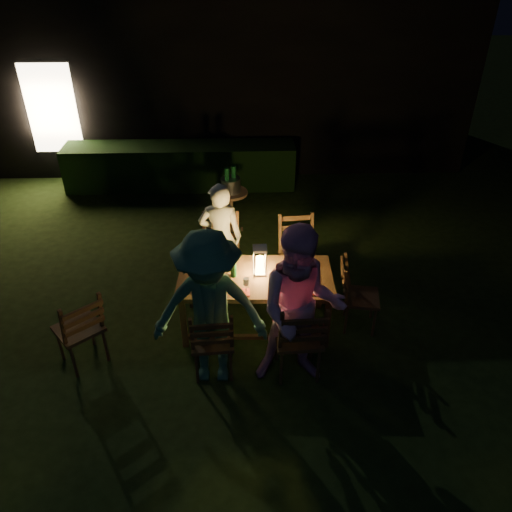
{
  "coord_description": "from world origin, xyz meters",
  "views": [
    {
      "loc": [
        0.6,
        -4.97,
        4.03
      ],
      "look_at": [
        0.77,
        -0.06,
        0.84
      ],
      "focal_mm": 35.0,
      "sensor_mm": 36.0,
      "label": 1
    }
  ],
  "objects_px": {
    "chair_near_left": "(213,351)",
    "side_table": "(231,196)",
    "chair_far_left": "(222,267)",
    "person_opp_right": "(301,309)",
    "bottle_table": "(233,266)",
    "bottle_bucket_b": "(234,181)",
    "person_house_side": "(221,238)",
    "bottle_bucket_a": "(227,183)",
    "chair_near_right": "(298,350)",
    "person_opp_left": "(210,311)",
    "chair_far_right": "(297,268)",
    "dining_table": "(255,281)",
    "lantern": "(260,262)",
    "ice_bucket": "(231,185)",
    "chair_end": "(359,307)",
    "chair_spare": "(82,340)"
  },
  "relations": [
    {
      "from": "chair_near_right",
      "to": "person_house_side",
      "type": "bearing_deg",
      "value": 114.36
    },
    {
      "from": "dining_table",
      "to": "chair_end",
      "type": "distance_m",
      "value": 1.29
    },
    {
      "from": "bottle_bucket_a",
      "to": "bottle_bucket_b",
      "type": "xyz_separation_m",
      "value": [
        0.1,
        0.08,
        0.0
      ]
    },
    {
      "from": "person_house_side",
      "to": "person_opp_left",
      "type": "xyz_separation_m",
      "value": [
        -0.06,
        -1.64,
        0.14
      ]
    },
    {
      "from": "chair_near_left",
      "to": "dining_table",
      "type": "bearing_deg",
      "value": 53.87
    },
    {
      "from": "dining_table",
      "to": "chair_near_left",
      "type": "xyz_separation_m",
      "value": [
        -0.48,
        -0.75,
        -0.37
      ]
    },
    {
      "from": "chair_far_left",
      "to": "person_opp_right",
      "type": "relative_size",
      "value": 0.59
    },
    {
      "from": "chair_near_left",
      "to": "lantern",
      "type": "relative_size",
      "value": 2.79
    },
    {
      "from": "chair_near_right",
      "to": "person_opp_left",
      "type": "bearing_deg",
      "value": 177.87
    },
    {
      "from": "chair_spare",
      "to": "bottle_bucket_a",
      "type": "bearing_deg",
      "value": 21.41
    },
    {
      "from": "chair_far_right",
      "to": "bottle_bucket_a",
      "type": "bearing_deg",
      "value": -63.31
    },
    {
      "from": "lantern",
      "to": "chair_end",
      "type": "bearing_deg",
      "value": -4.43
    },
    {
      "from": "person_opp_left",
      "to": "bottle_bucket_b",
      "type": "distance_m",
      "value": 3.16
    },
    {
      "from": "chair_far_right",
      "to": "bottle_bucket_a",
      "type": "height_order",
      "value": "chair_far_right"
    },
    {
      "from": "dining_table",
      "to": "bottle_table",
      "type": "relative_size",
      "value": 6.42
    },
    {
      "from": "chair_near_left",
      "to": "person_opp_left",
      "type": "height_order",
      "value": "person_opp_left"
    },
    {
      "from": "chair_far_right",
      "to": "dining_table",
      "type": "bearing_deg",
      "value": 47.79
    },
    {
      "from": "person_opp_right",
      "to": "person_opp_left",
      "type": "distance_m",
      "value": 0.9
    },
    {
      "from": "bottle_bucket_b",
      "to": "chair_end",
      "type": "bearing_deg",
      "value": -58.23
    },
    {
      "from": "person_house_side",
      "to": "bottle_bucket_b",
      "type": "height_order",
      "value": "person_house_side"
    },
    {
      "from": "person_house_side",
      "to": "ice_bucket",
      "type": "relative_size",
      "value": 5.03
    },
    {
      "from": "person_opp_left",
      "to": "bottle_bucket_a",
      "type": "relative_size",
      "value": 5.56
    },
    {
      "from": "person_opp_left",
      "to": "bottle_bucket_b",
      "type": "bearing_deg",
      "value": 87.98
    },
    {
      "from": "side_table",
      "to": "chair_near_right",
      "type": "bearing_deg",
      "value": -76.84
    },
    {
      "from": "chair_near_right",
      "to": "chair_far_right",
      "type": "distance_m",
      "value": 1.55
    },
    {
      "from": "bottle_table",
      "to": "bottle_bucket_b",
      "type": "relative_size",
      "value": 0.88
    },
    {
      "from": "chair_spare",
      "to": "bottle_bucket_a",
      "type": "relative_size",
      "value": 3.16
    },
    {
      "from": "chair_far_left",
      "to": "side_table",
      "type": "xyz_separation_m",
      "value": [
        0.12,
        1.52,
        0.29
      ]
    },
    {
      "from": "dining_table",
      "to": "chair_spare",
      "type": "distance_m",
      "value": 2.02
    },
    {
      "from": "chair_near_left",
      "to": "ice_bucket",
      "type": "distance_m",
      "value": 3.11
    },
    {
      "from": "chair_near_right",
      "to": "person_opp_left",
      "type": "relative_size",
      "value": 0.6
    },
    {
      "from": "side_table",
      "to": "bottle_bucket_a",
      "type": "height_order",
      "value": "bottle_bucket_a"
    },
    {
      "from": "chair_near_right",
      "to": "chair_end",
      "type": "xyz_separation_m",
      "value": [
        0.81,
        0.75,
        -0.04
      ]
    },
    {
      "from": "chair_near_right",
      "to": "bottle_table",
      "type": "distance_m",
      "value": 1.18
    },
    {
      "from": "chair_near_left",
      "to": "bottle_bucket_a",
      "type": "relative_size",
      "value": 3.06
    },
    {
      "from": "chair_near_left",
      "to": "side_table",
      "type": "height_order",
      "value": "chair_near_left"
    },
    {
      "from": "chair_end",
      "to": "person_opp_left",
      "type": "height_order",
      "value": "person_opp_left"
    },
    {
      "from": "chair_near_left",
      "to": "ice_bucket",
      "type": "bearing_deg",
      "value": 82.92
    },
    {
      "from": "bottle_table",
      "to": "side_table",
      "type": "height_order",
      "value": "bottle_table"
    },
    {
      "from": "person_house_side",
      "to": "bottle_table",
      "type": "xyz_separation_m",
      "value": [
        0.17,
        -0.83,
        0.12
      ]
    },
    {
      "from": "chair_far_left",
      "to": "chair_spare",
      "type": "relative_size",
      "value": 1.06
    },
    {
      "from": "chair_far_right",
      "to": "side_table",
      "type": "distance_m",
      "value": 1.81
    },
    {
      "from": "person_house_side",
      "to": "person_opp_right",
      "type": "distance_m",
      "value": 1.88
    },
    {
      "from": "chair_near_left",
      "to": "chair_near_right",
      "type": "height_order",
      "value": "chair_near_right"
    },
    {
      "from": "lantern",
      "to": "side_table",
      "type": "relative_size",
      "value": 0.5
    },
    {
      "from": "dining_table",
      "to": "bottle_bucket_b",
      "type": "bearing_deg",
      "value": 98.24
    },
    {
      "from": "ice_bucket",
      "to": "person_house_side",
      "type": "bearing_deg",
      "value": -94.57
    },
    {
      "from": "person_opp_right",
      "to": "ice_bucket",
      "type": "height_order",
      "value": "person_opp_right"
    },
    {
      "from": "dining_table",
      "to": "ice_bucket",
      "type": "distance_m",
      "value": 2.33
    },
    {
      "from": "chair_near_right",
      "to": "bottle_bucket_b",
      "type": "height_order",
      "value": "chair_near_right"
    }
  ]
}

